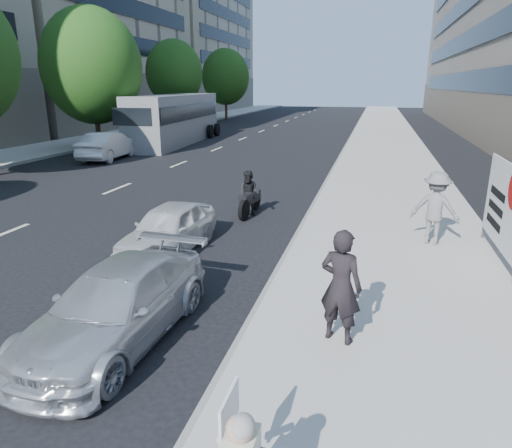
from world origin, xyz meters
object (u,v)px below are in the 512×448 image
(jogger, at_px, (435,208))
(pedestrian_woman, at_px, (341,286))
(protest_banner, at_px, (503,205))
(white_sedan_near, at_px, (169,228))
(bus, at_px, (176,119))
(parked_sedan, at_px, (117,305))
(motorcycle, at_px, (249,195))
(white_sedan_mid, at_px, (108,146))

(jogger, distance_m, pedestrian_woman, 5.53)
(jogger, bearing_deg, protest_banner, 167.56)
(jogger, xyz_separation_m, protest_banner, (1.31, -0.73, 0.34))
(pedestrian_woman, bearing_deg, jogger, -91.98)
(pedestrian_woman, relative_size, white_sedan_near, 0.53)
(protest_banner, distance_m, bus, 25.29)
(pedestrian_woman, relative_size, parked_sedan, 0.44)
(pedestrian_woman, xyz_separation_m, protest_banner, (3.22, 4.46, 0.35))
(white_sedan_near, relative_size, motorcycle, 1.68)
(protest_banner, relative_size, parked_sedan, 0.74)
(jogger, height_order, white_sedan_mid, jogger)
(bus, bearing_deg, pedestrian_woman, -64.46)
(pedestrian_woman, bearing_deg, bus, -42.61)
(white_sedan_near, height_order, white_sedan_mid, white_sedan_mid)
(parked_sedan, bearing_deg, protest_banner, 40.16)
(white_sedan_mid, distance_m, bus, 7.73)
(pedestrian_woman, bearing_deg, protest_banner, -107.63)
(white_sedan_near, relative_size, bus, 0.28)
(white_sedan_mid, bearing_deg, protest_banner, 140.40)
(white_sedan_mid, bearing_deg, jogger, 140.03)
(jogger, distance_m, protest_banner, 1.54)
(white_sedan_near, bearing_deg, protest_banner, 10.67)
(parked_sedan, bearing_deg, motorcycle, 92.20)
(pedestrian_woman, height_order, protest_banner, protest_banner)
(white_sedan_near, bearing_deg, white_sedan_mid, 129.67)
(parked_sedan, relative_size, bus, 0.34)
(protest_banner, distance_m, parked_sedan, 8.42)
(parked_sedan, bearing_deg, white_sedan_mid, 125.14)
(white_sedan_mid, xyz_separation_m, bus, (0.67, 7.65, 0.89))
(white_sedan_near, xyz_separation_m, motorcycle, (1.07, 3.63, 0.05))
(protest_banner, xyz_separation_m, white_sedan_mid, (-17.12, 11.55, -0.66))
(jogger, bearing_deg, pedestrian_woman, 86.64)
(jogger, relative_size, white_sedan_near, 0.53)
(white_sedan_near, distance_m, white_sedan_mid, 15.78)
(motorcycle, bearing_deg, white_sedan_mid, 147.36)
(protest_banner, relative_size, white_sedan_mid, 0.68)
(pedestrian_woman, bearing_deg, motorcycle, -46.27)
(jogger, height_order, pedestrian_woman, jogger)
(pedestrian_woman, xyz_separation_m, motorcycle, (-3.36, 7.02, -0.42))
(white_sedan_near, bearing_deg, pedestrian_woman, -34.74)
(motorcycle, bearing_deg, white_sedan_near, -98.59)
(protest_banner, bearing_deg, motorcycle, 158.69)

